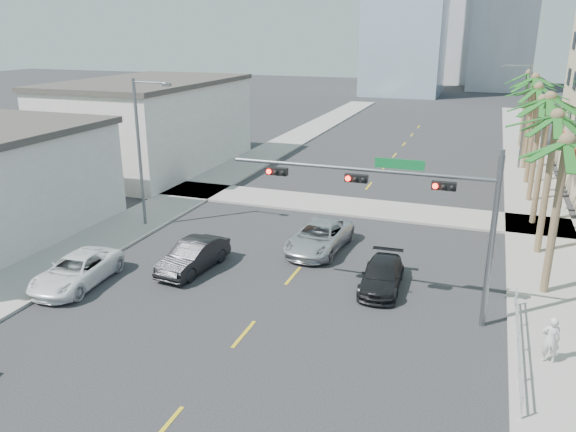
% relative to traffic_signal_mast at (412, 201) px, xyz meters
% --- Properties ---
extents(ground, '(260.00, 260.00, 0.00)m').
position_rel_traffic_signal_mast_xyz_m(ground, '(-5.78, -7.95, -5.06)').
color(ground, '#262628').
rests_on(ground, ground).
extents(sidewalk_right, '(4.00, 120.00, 0.15)m').
position_rel_traffic_signal_mast_xyz_m(sidewalk_right, '(6.22, 12.05, -4.99)').
color(sidewalk_right, gray).
rests_on(sidewalk_right, ground).
extents(sidewalk_left, '(4.00, 120.00, 0.15)m').
position_rel_traffic_signal_mast_xyz_m(sidewalk_left, '(-17.78, 12.05, -4.99)').
color(sidewalk_left, gray).
rests_on(sidewalk_left, ground).
extents(sidewalk_cross, '(80.00, 4.00, 0.15)m').
position_rel_traffic_signal_mast_xyz_m(sidewalk_cross, '(-5.78, 14.05, -4.99)').
color(sidewalk_cross, gray).
rests_on(sidewalk_cross, ground).
extents(building_left_far, '(11.00, 18.00, 7.20)m').
position_rel_traffic_signal_mast_xyz_m(building_left_far, '(-25.28, 20.05, -1.46)').
color(building_left_far, beige).
rests_on(building_left_far, ground).
extents(traffic_signal_mast, '(11.12, 0.54, 7.20)m').
position_rel_traffic_signal_mast_xyz_m(traffic_signal_mast, '(0.00, 0.00, 0.00)').
color(traffic_signal_mast, slate).
rests_on(traffic_signal_mast, ground).
extents(palm_tree_0, '(4.80, 4.80, 7.80)m').
position_rel_traffic_signal_mast_xyz_m(palm_tree_0, '(5.82, 4.05, 2.02)').
color(palm_tree_0, brown).
rests_on(palm_tree_0, ground).
extents(palm_tree_1, '(4.80, 4.80, 8.16)m').
position_rel_traffic_signal_mast_xyz_m(palm_tree_1, '(5.82, 9.25, 2.37)').
color(palm_tree_1, brown).
rests_on(palm_tree_1, ground).
extents(palm_tree_2, '(4.80, 4.80, 8.52)m').
position_rel_traffic_signal_mast_xyz_m(palm_tree_2, '(5.82, 14.45, 2.72)').
color(palm_tree_2, brown).
rests_on(palm_tree_2, ground).
extents(palm_tree_3, '(4.80, 4.80, 7.80)m').
position_rel_traffic_signal_mast_xyz_m(palm_tree_3, '(5.82, 19.65, 2.02)').
color(palm_tree_3, brown).
rests_on(palm_tree_3, ground).
extents(palm_tree_4, '(4.80, 4.80, 8.16)m').
position_rel_traffic_signal_mast_xyz_m(palm_tree_4, '(5.82, 24.85, 2.37)').
color(palm_tree_4, brown).
rests_on(palm_tree_4, ground).
extents(palm_tree_5, '(4.80, 4.80, 8.52)m').
position_rel_traffic_signal_mast_xyz_m(palm_tree_5, '(5.82, 30.05, 2.72)').
color(palm_tree_5, brown).
rests_on(palm_tree_5, ground).
extents(palm_tree_6, '(4.80, 4.80, 7.80)m').
position_rel_traffic_signal_mast_xyz_m(palm_tree_6, '(5.82, 35.25, 2.02)').
color(palm_tree_6, brown).
rests_on(palm_tree_6, ground).
extents(palm_tree_7, '(4.80, 4.80, 8.16)m').
position_rel_traffic_signal_mast_xyz_m(palm_tree_7, '(5.82, 40.45, 2.37)').
color(palm_tree_7, brown).
rests_on(palm_tree_7, ground).
extents(streetlight_left, '(2.55, 0.25, 9.00)m').
position_rel_traffic_signal_mast_xyz_m(streetlight_left, '(-16.78, 6.05, -0.00)').
color(streetlight_left, slate).
rests_on(streetlight_left, ground).
extents(streetlight_right, '(2.55, 0.25, 9.00)m').
position_rel_traffic_signal_mast_xyz_m(streetlight_right, '(5.21, 30.05, -0.00)').
color(streetlight_right, slate).
rests_on(streetlight_right, ground).
extents(guardrail, '(0.08, 8.08, 1.00)m').
position_rel_traffic_signal_mast_xyz_m(guardrail, '(4.52, -1.95, -4.39)').
color(guardrail, silver).
rests_on(guardrail, ground).
extents(car_parked_far, '(2.78, 5.37, 1.45)m').
position_rel_traffic_signal_mast_xyz_m(car_parked_far, '(-15.18, -2.43, -4.34)').
color(car_parked_far, white).
rests_on(car_parked_far, ground).
extents(car_lane_left, '(2.09, 4.77, 1.53)m').
position_rel_traffic_signal_mast_xyz_m(car_lane_left, '(-10.78, 1.03, -4.30)').
color(car_lane_left, black).
rests_on(car_lane_left, ground).
extents(car_lane_center, '(2.98, 5.78, 1.56)m').
position_rel_traffic_signal_mast_xyz_m(car_lane_center, '(-5.57, 5.81, -4.28)').
color(car_lane_center, silver).
rests_on(car_lane_center, ground).
extents(car_lane_right, '(2.02, 4.52, 1.29)m').
position_rel_traffic_signal_mast_xyz_m(car_lane_right, '(-1.38, 2.14, -4.42)').
color(car_lane_right, black).
rests_on(car_lane_right, ground).
extents(pedestrian, '(0.70, 0.50, 1.80)m').
position_rel_traffic_signal_mast_xyz_m(pedestrian, '(5.54, -2.19, -4.01)').
color(pedestrian, silver).
rests_on(pedestrian, sidewalk_right).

